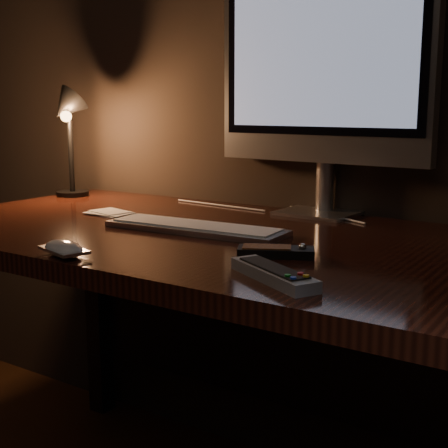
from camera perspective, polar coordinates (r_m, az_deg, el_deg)
The scene contains 9 objects.
desk at distance 1.42m, azimuth 2.80°, elevation -5.63°, with size 1.60×0.75×0.75m.
monitor at distance 1.58m, azimuth 8.94°, elevation 13.69°, with size 0.57×0.18×0.60m.
keyboard at distance 1.37m, azimuth -2.64°, elevation -0.30°, with size 0.42×0.12×0.02m, color silver.
mouse at distance 1.18m, azimuth -14.43°, elevation -2.36°, with size 0.10×0.05×0.02m, color white.
media_remote at distance 1.14m, azimuth 4.77°, elevation -2.52°, with size 0.15×0.11×0.03m.
tv_remote at distance 0.99m, azimuth 4.54°, elevation -4.55°, with size 0.19×0.13×0.02m.
papers at distance 1.62m, azimuth -10.46°, elevation 1.04°, with size 0.12×0.08×0.01m, color white.
desk_lamp at distance 1.92m, azimuth -14.14°, elevation 9.00°, with size 0.15×0.17×0.33m.
cable at distance 1.63m, azimuth 4.03°, elevation 1.26°, with size 0.01×0.01×0.59m, color white.
Camera 1 is at (0.69, 0.75, 1.02)m, focal length 50.00 mm.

